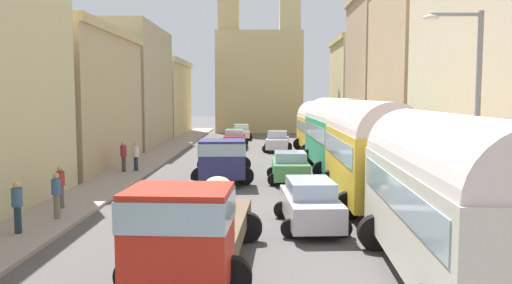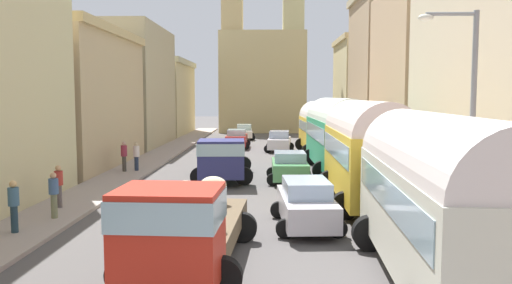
# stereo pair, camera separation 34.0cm
# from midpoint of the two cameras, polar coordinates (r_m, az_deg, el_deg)

# --- Properties ---
(ground_plane) EXTENTS (154.00, 154.00, 0.00)m
(ground_plane) POSITION_cam_midpoint_polar(r_m,az_deg,el_deg) (32.35, 0.47, -2.64)
(ground_plane) COLOR #514D4C
(sidewalk_left) EXTENTS (2.50, 70.00, 0.14)m
(sidewalk_left) POSITION_cam_midpoint_polar(r_m,az_deg,el_deg) (33.25, -12.13, -2.43)
(sidewalk_left) COLOR #A09188
(sidewalk_left) RESTS_ON ground
(sidewalk_right) EXTENTS (2.50, 70.00, 0.14)m
(sidewalk_right) POSITION_cam_midpoint_polar(r_m,az_deg,el_deg) (33.03, 13.16, -2.50)
(sidewalk_right) COLOR #A39989
(sidewalk_right) RESTS_ON ground
(building_left_2) EXTENTS (4.90, 12.51, 8.50)m
(building_left_2) POSITION_cam_midpoint_polar(r_m,az_deg,el_deg) (33.07, -18.54, 4.69)
(building_left_2) COLOR tan
(building_left_2) RESTS_ON ground
(building_left_3) EXTENTS (4.31, 12.12, 10.30)m
(building_left_3) POSITION_cam_midpoint_polar(r_m,az_deg,el_deg) (45.70, -12.83, 5.99)
(building_left_3) COLOR tan
(building_left_3) RESTS_ON ground
(building_left_4) EXTENTS (5.04, 12.73, 8.36)m
(building_left_4) POSITION_cam_midpoint_polar(r_m,az_deg,el_deg) (58.51, -9.79, 4.91)
(building_left_4) COLOR #C6B687
(building_left_4) RESTS_ON ground
(building_right_2) EXTENTS (5.07, 10.36, 11.51)m
(building_right_2) POSITION_cam_midpoint_polar(r_m,az_deg,el_deg) (36.36, 18.35, 7.04)
(building_right_2) COLOR tan
(building_right_2) RESTS_ON ground
(building_right_3) EXTENTS (5.50, 10.07, 13.42)m
(building_right_3) POSITION_cam_midpoint_polar(r_m,az_deg,el_deg) (46.94, 14.43, 7.87)
(building_right_3) COLOR tan
(building_right_3) RESTS_ON ground
(building_right_4) EXTENTS (4.97, 10.58, 10.71)m
(building_right_4) POSITION_cam_midpoint_polar(r_m,az_deg,el_deg) (57.89, 11.64, 6.04)
(building_right_4) COLOR #CBBC89
(building_right_4) RESTS_ON ground
(distant_church) EXTENTS (10.32, 6.58, 18.67)m
(distant_church) POSITION_cam_midpoint_polar(r_m,az_deg,el_deg) (62.73, 0.92, 7.40)
(distant_church) COLOR tan
(distant_church) RESTS_ON ground
(parked_bus_0) EXTENTS (3.58, 8.89, 4.01)m
(parked_bus_0) POSITION_cam_midpoint_polar(r_m,az_deg,el_deg) (12.45, 20.66, -5.35)
(parked_bus_0) COLOR beige
(parked_bus_0) RESTS_ON ground
(parked_bus_1) EXTENTS (3.37, 8.31, 4.21)m
(parked_bus_1) POSITION_cam_midpoint_polar(r_m,az_deg,el_deg) (21.05, 12.59, -0.61)
(parked_bus_1) COLOR gold
(parked_bus_1) RESTS_ON ground
(parked_bus_2) EXTENTS (3.51, 9.55, 4.28)m
(parked_bus_2) POSITION_cam_midpoint_polar(r_m,az_deg,el_deg) (29.90, 9.25, 1.19)
(parked_bus_2) COLOR #2D9A69
(parked_bus_2) RESTS_ON ground
(parked_bus_3) EXTENTS (3.51, 8.26, 3.97)m
(parked_bus_3) POSITION_cam_midpoint_polar(r_m,az_deg,el_deg) (38.83, 7.43, 1.84)
(parked_bus_3) COLOR yellow
(parked_bus_3) RESTS_ON ground
(cargo_truck_0) EXTENTS (3.28, 7.23, 2.47)m
(cargo_truck_0) POSITION_cam_midpoint_polar(r_m,az_deg,el_deg) (12.63, -7.14, -9.33)
(cargo_truck_0) COLOR red
(cargo_truck_0) RESTS_ON ground
(cargo_truck_1) EXTENTS (3.35, 7.44, 2.27)m
(cargo_truck_1) POSITION_cam_midpoint_polar(r_m,az_deg,el_deg) (26.51, -3.38, -1.79)
(cargo_truck_1) COLOR navy
(cargo_truck_1) RESTS_ON ground
(car_0) EXTENTS (2.28, 4.36, 1.62)m
(car_0) POSITION_cam_midpoint_polar(r_m,az_deg,el_deg) (31.86, -3.12, -1.31)
(car_0) COLOR silver
(car_0) RESTS_ON ground
(car_1) EXTENTS (2.27, 4.09, 1.58)m
(car_1) POSITION_cam_midpoint_polar(r_m,az_deg,el_deg) (42.95, -1.94, 0.37)
(car_1) COLOR red
(car_1) RESTS_ON ground
(car_2) EXTENTS (2.32, 3.90, 1.53)m
(car_2) POSITION_cam_midpoint_polar(r_m,az_deg,el_deg) (51.60, -1.15, 1.13)
(car_2) COLOR white
(car_2) RESTS_ON ground
(car_3) EXTENTS (2.39, 4.31, 1.61)m
(car_3) POSITION_cam_midpoint_polar(r_m,az_deg,el_deg) (17.32, 6.18, -6.83)
(car_3) COLOR silver
(car_3) RESTS_ON ground
(car_4) EXTENTS (2.39, 3.74, 1.55)m
(car_4) POSITION_cam_midpoint_polar(r_m,az_deg,el_deg) (26.21, 4.14, -2.77)
(car_4) COLOR #4E9559
(car_4) RESTS_ON ground
(car_5) EXTENTS (2.46, 3.86, 1.62)m
(car_5) POSITION_cam_midpoint_polar(r_m,az_deg,el_deg) (40.62, 2.86, 0.09)
(car_5) COLOR silver
(car_5) RESTS_ON ground
(pedestrian_0) EXTENTS (0.45, 0.45, 1.77)m
(pedestrian_0) POSITION_cam_midpoint_polar(r_m,az_deg,el_deg) (20.88, -20.72, -4.48)
(pedestrian_0) COLOR #554C4C
(pedestrian_0) RESTS_ON ground
(pedestrian_1) EXTENTS (0.47, 0.47, 1.79)m
(pedestrian_1) POSITION_cam_midpoint_polar(r_m,az_deg,el_deg) (17.63, -24.92, -6.34)
(pedestrian_1) COLOR #1F3542
(pedestrian_1) RESTS_ON ground
(pedestrian_2) EXTENTS (0.36, 0.36, 1.85)m
(pedestrian_2) POSITION_cam_midpoint_polar(r_m,az_deg,el_deg) (29.73, -14.20, -1.43)
(pedestrian_2) COLOR #423D36
(pedestrian_2) RESTS_ON ground
(pedestrian_3) EXTENTS (0.41, 0.41, 1.75)m
(pedestrian_3) POSITION_cam_midpoint_polar(r_m,az_deg,el_deg) (19.17, -21.17, -5.39)
(pedestrian_3) COLOR #6F7253
(pedestrian_3) RESTS_ON ground
(pedestrian_4) EXTENTS (0.51, 0.51, 1.76)m
(pedestrian_4) POSITION_cam_midpoint_polar(r_m,az_deg,el_deg) (29.90, -12.90, -1.49)
(pedestrian_4) COLOR #252F46
(pedestrian_4) RESTS_ON ground
(streetlamp_near) EXTENTS (1.71, 0.28, 6.79)m
(streetlamp_near) POSITION_cam_midpoint_polar(r_m,az_deg,el_deg) (15.78, 22.89, 3.41)
(streetlamp_near) COLOR gray
(streetlamp_near) RESTS_ON ground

